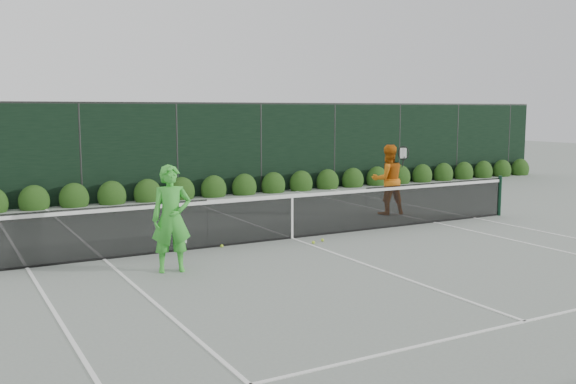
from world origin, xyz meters
TOP-DOWN VIEW (x-y plane):
  - ground at (0.00, 0.00)m, footprint 80.00×80.00m
  - tennis_net at (-0.02, 0.00)m, footprint 12.90×0.10m
  - player_woman at (-3.26, -1.48)m, footprint 0.77×0.60m
  - player_man at (3.88, 1.61)m, footprint 1.07×0.92m
  - court_lines at (0.00, 0.00)m, footprint 11.03×23.83m
  - windscreen_fence at (0.00, -2.71)m, footprint 32.00×21.07m
  - hedge_row at (-0.00, 7.15)m, footprint 31.66×0.65m
  - tennis_balls at (-0.40, -0.48)m, footprint 2.21×0.68m

SIDE VIEW (x-z plane):
  - ground at x=0.00m, z-range 0.00..0.00m
  - court_lines at x=0.00m, z-range 0.00..0.01m
  - tennis_balls at x=-0.40m, z-range 0.00..0.07m
  - hedge_row at x=0.00m, z-range -0.23..0.70m
  - tennis_net at x=-0.02m, z-range 0.00..1.07m
  - player_woman at x=-3.26m, z-range 0.00..1.88m
  - player_man at x=3.88m, z-range 0.00..1.89m
  - windscreen_fence at x=0.00m, z-range -0.02..3.04m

